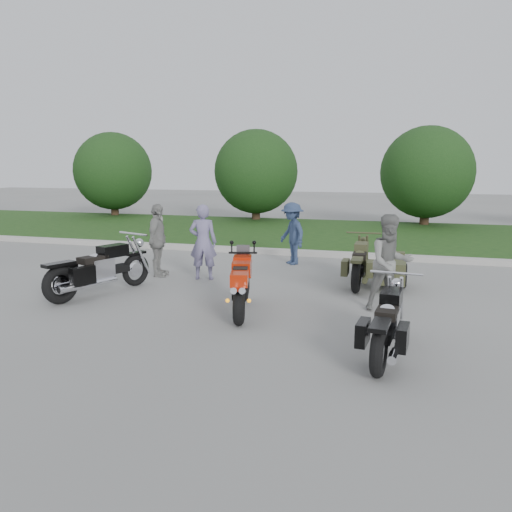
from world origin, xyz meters
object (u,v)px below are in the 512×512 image
(cruiser_right, at_px, (387,327))
(sportbike_red, at_px, (241,283))
(person_stripe, at_px, (203,242))
(person_back, at_px, (158,240))
(cruiser_left, at_px, (96,271))
(person_denim, at_px, (292,234))
(cruiser_sidecar, at_px, (379,268))
(person_grey, at_px, (390,263))

(cruiser_right, bearing_deg, sportbike_red, 157.07)
(person_stripe, bearing_deg, person_back, -13.85)
(sportbike_red, height_order, person_back, person_back)
(sportbike_red, xyz_separation_m, cruiser_right, (2.41, -1.32, -0.11))
(cruiser_right, bearing_deg, cruiser_left, 168.36)
(cruiser_left, bearing_deg, person_denim, 74.57)
(cruiser_sidecar, bearing_deg, person_back, -175.64)
(person_denim, bearing_deg, sportbike_red, -39.67)
(cruiser_right, height_order, person_denim, person_denim)
(sportbike_red, relative_size, cruiser_right, 0.88)
(cruiser_sidecar, xyz_separation_m, person_back, (-4.80, -0.36, 0.42))
(cruiser_right, relative_size, person_grey, 1.27)
(cruiser_sidecar, distance_m, person_denim, 2.91)
(sportbike_red, xyz_separation_m, person_stripe, (-1.59, 2.26, 0.30))
(cruiser_left, xyz_separation_m, person_back, (0.35, 1.88, 0.34))
(sportbike_red, relative_size, cruiser_left, 0.80)
(person_denim, bearing_deg, person_grey, -5.87)
(sportbike_red, height_order, person_denim, person_denim)
(cruiser_left, xyz_separation_m, person_denim, (2.94, 4.08, 0.31))
(person_grey, xyz_separation_m, person_back, (-5.06, 1.33, -0.01))
(cruiser_left, distance_m, person_denim, 5.03)
(person_stripe, bearing_deg, cruiser_sidecar, 171.94)
(cruiser_right, xyz_separation_m, cruiser_sidecar, (-0.29, 3.94, -0.02))
(sportbike_red, bearing_deg, person_back, 125.09)
(cruiser_left, relative_size, person_denim, 1.48)
(cruiser_left, bearing_deg, person_grey, 26.18)
(sportbike_red, height_order, person_stripe, person_stripe)
(person_stripe, relative_size, person_grey, 0.99)
(person_denim, distance_m, person_back, 3.40)
(person_grey, bearing_deg, person_denim, 99.58)
(cruiser_sidecar, bearing_deg, person_grey, -81.27)
(cruiser_left, distance_m, person_back, 1.94)
(sportbike_red, bearing_deg, person_stripe, 110.44)
(person_back, bearing_deg, cruiser_left, 159.91)
(person_denim, bearing_deg, cruiser_sidecar, 9.35)
(person_stripe, xyz_separation_m, person_back, (-1.09, 0.00, -0.01))
(cruiser_sidecar, bearing_deg, sportbike_red, -128.84)
(sportbike_red, relative_size, person_back, 1.14)
(person_denim, xyz_separation_m, person_back, (-2.59, -2.20, 0.04))
(cruiser_right, height_order, person_back, person_back)
(cruiser_sidecar, bearing_deg, person_stripe, -174.34)
(person_stripe, relative_size, person_back, 1.01)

